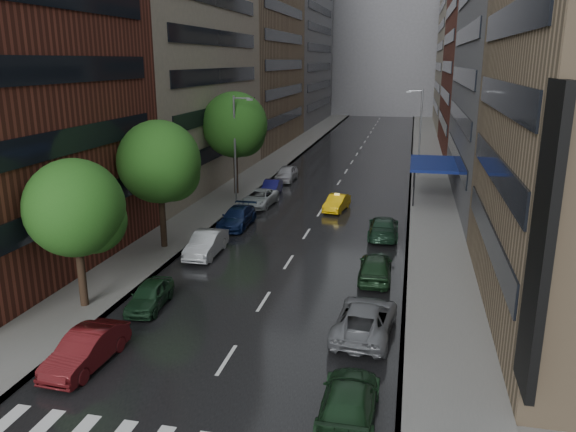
{
  "coord_description": "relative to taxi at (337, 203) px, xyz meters",
  "views": [
    {
      "loc": [
        6.99,
        -15.79,
        12.02
      ],
      "look_at": [
        0.0,
        15.84,
        3.0
      ],
      "focal_mm": 35.0,
      "sensor_mm": 36.0,
      "label": 1
    }
  ],
  "objects": [
    {
      "name": "building_far",
      "position": [
        -1.24,
        89.08,
        15.35
      ],
      "size": [
        40.0,
        14.0,
        32.0
      ],
      "primitive_type": "cube",
      "color": "slate",
      "rests_on": "ground"
    },
    {
      "name": "tree_near",
      "position": [
        -9.84,
        -21.56,
        4.53
      ],
      "size": [
        4.75,
        4.75,
        7.58
      ],
      "color": "#382619",
      "rests_on": "ground"
    },
    {
      "name": "awning",
      "position": [
        7.75,
        6.08,
        2.48
      ],
      "size": [
        4.0,
        8.0,
        3.12
      ],
      "color": "navy",
      "rests_on": "sidewalk_right"
    },
    {
      "name": "parked_cars_right",
      "position": [
        4.16,
        -17.6,
        0.09
      ],
      "size": [
        2.87,
        26.25,
        1.54
      ],
      "color": "#18361D",
      "rests_on": "ground"
    },
    {
      "name": "parked_cars_left",
      "position": [
        -6.64,
        -6.08,
        0.07
      ],
      "size": [
        2.6,
        41.69,
        1.57
      ],
      "color": "#501012",
      "rests_on": "ground"
    },
    {
      "name": "sidewalk_left",
      "position": [
        -10.24,
        21.08,
        -0.58
      ],
      "size": [
        4.0,
        140.0,
        0.15
      ],
      "primitive_type": "cube",
      "color": "gray",
      "rests_on": "ground"
    },
    {
      "name": "tree_far",
      "position": [
        -9.84,
        3.67,
        5.77
      ],
      "size": [
        5.88,
        5.88,
        9.38
      ],
      "color": "#382619",
      "rests_on": "ground"
    },
    {
      "name": "sidewalk_right",
      "position": [
        7.76,
        21.08,
        -0.58
      ],
      "size": [
        4.0,
        140.0,
        0.15
      ],
      "primitive_type": "cube",
      "color": "gray",
      "rests_on": "ground"
    },
    {
      "name": "taxi",
      "position": [
        0.0,
        0.0,
        0.0
      ],
      "size": [
        1.94,
        4.12,
        1.3
      ],
      "primitive_type": "imported",
      "rotation": [
        0.0,
        0.0,
        -0.14
      ],
      "color": "yellow",
      "rests_on": "ground"
    },
    {
      "name": "road",
      "position": [
        -1.24,
        21.08,
        -0.65
      ],
      "size": [
        14.0,
        140.0,
        0.01
      ],
      "primitive_type": "cube",
      "color": "black",
      "rests_on": "ground"
    },
    {
      "name": "ground",
      "position": [
        -1.24,
        -28.92,
        -0.65
      ],
      "size": [
        220.0,
        220.0,
        0.0
      ],
      "primitive_type": "plane",
      "color": "gray",
      "rests_on": "ground"
    },
    {
      "name": "buildings_right",
      "position": [
        13.76,
        27.78,
        14.38
      ],
      "size": [
        8.05,
        109.1,
        36.0
      ],
      "color": "#937A5B",
      "rests_on": "ground"
    },
    {
      "name": "tree_mid",
      "position": [
        -9.84,
        -12.09,
        5.13
      ],
      "size": [
        5.3,
        5.3,
        8.45
      ],
      "color": "#382619",
      "rests_on": "ground"
    },
    {
      "name": "street_lamp_left",
      "position": [
        -8.96,
        1.08,
        4.24
      ],
      "size": [
        1.74,
        0.22,
        9.0
      ],
      "color": "gray",
      "rests_on": "sidewalk_left"
    },
    {
      "name": "street_lamp_right",
      "position": [
        6.49,
        16.08,
        4.24
      ],
      "size": [
        1.74,
        0.22,
        9.0
      ],
      "color": "gray",
      "rests_on": "sidewalk_right"
    },
    {
      "name": "buildings_left",
      "position": [
        -16.24,
        29.87,
        15.34
      ],
      "size": [
        8.0,
        108.0,
        38.0
      ],
      "color": "maroon",
      "rests_on": "ground"
    }
  ]
}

